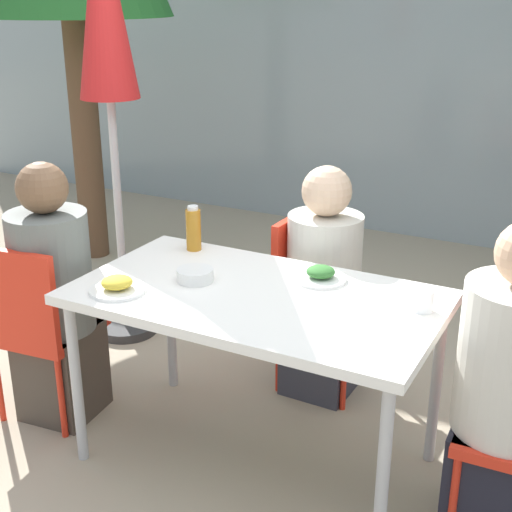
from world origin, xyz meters
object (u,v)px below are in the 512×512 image
(person_right, at_px, (509,398))
(closed_umbrella, at_px, (105,25))
(person_left, at_px, (54,302))
(chair_far, at_px, (312,289))
(person_far, at_px, (323,290))
(drinking_cup, at_px, (423,300))
(chair_left, at_px, (35,320))
(bottle, at_px, (193,229))
(salad_bowl, at_px, (195,275))

(person_right, height_order, closed_umbrella, closed_umbrella)
(person_left, relative_size, chair_far, 1.39)
(person_right, bearing_deg, person_far, -35.17)
(closed_umbrella, bearing_deg, drinking_cup, -17.36)
(chair_left, xyz_separation_m, person_far, (1.01, 0.83, 0.03))
(chair_left, relative_size, chair_far, 1.00)
(bottle, bearing_deg, chair_left, -137.46)
(person_right, bearing_deg, person_left, 1.90)
(person_far, bearing_deg, person_left, -51.12)
(bottle, bearing_deg, person_left, -140.65)
(chair_far, xyz_separation_m, salad_bowl, (-0.21, -0.71, 0.29))
(person_left, height_order, person_right, person_left)
(person_left, bearing_deg, chair_left, -121.85)
(person_left, height_order, person_far, person_left)
(person_left, relative_size, person_right, 1.00)
(person_left, bearing_deg, person_far, 31.65)
(chair_left, distance_m, person_left, 0.11)
(chair_far, xyz_separation_m, drinking_cup, (0.67, -0.56, 0.30))
(person_left, bearing_deg, closed_umbrella, 102.46)
(person_left, relative_size, closed_umbrella, 0.51)
(person_right, height_order, person_far, person_right)
(person_far, xyz_separation_m, closed_umbrella, (-1.24, 0.06, 1.15))
(person_far, height_order, drinking_cup, person_far)
(chair_left, bearing_deg, chair_far, 37.55)
(salad_bowl, bearing_deg, person_left, -172.55)
(chair_left, height_order, bottle, bottle)
(salad_bowl, bearing_deg, person_far, 66.46)
(person_left, height_order, bottle, person_left)
(person_left, xyz_separation_m, drinking_cup, (1.56, 0.24, 0.24))
(bottle, distance_m, salad_bowl, 0.37)
(person_left, bearing_deg, drinking_cup, 2.79)
(chair_left, xyz_separation_m, closed_umbrella, (-0.23, 0.89, 1.19))
(chair_far, relative_size, salad_bowl, 5.82)
(salad_bowl, bearing_deg, drinking_cup, 9.57)
(chair_left, height_order, closed_umbrella, closed_umbrella)
(drinking_cup, bearing_deg, chair_far, 140.16)
(closed_umbrella, distance_m, drinking_cup, 2.11)
(chair_left, xyz_separation_m, chair_far, (0.93, 0.88, 0.00))
(person_far, bearing_deg, salad_bowl, -22.17)
(person_left, relative_size, salad_bowl, 8.09)
(closed_umbrella, bearing_deg, salad_bowl, -37.07)
(drinking_cup, relative_size, salad_bowl, 0.56)
(closed_umbrella, bearing_deg, person_right, -17.27)
(chair_left, distance_m, person_right, 1.96)
(person_right, distance_m, closed_umbrella, 2.54)
(person_right, distance_m, bottle, 1.48)
(chair_left, xyz_separation_m, bottle, (0.52, 0.48, 0.36))
(chair_left, xyz_separation_m, salad_bowl, (0.72, 0.17, 0.29))
(person_right, bearing_deg, bottle, -12.55)
(person_right, xyz_separation_m, drinking_cup, (-0.35, 0.10, 0.25))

